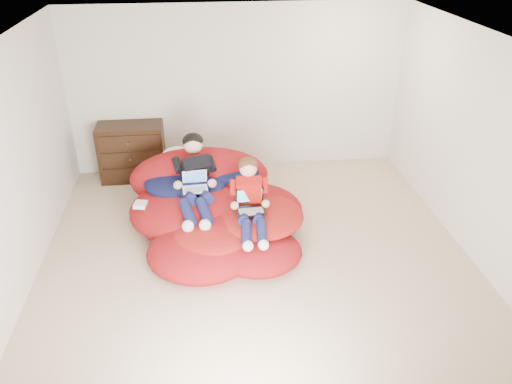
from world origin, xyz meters
name	(u,v)px	position (x,y,z in m)	size (l,w,h in m)	color
room_shell	(257,241)	(0.00, 0.00, 0.22)	(5.10, 5.10, 2.77)	#C5AB8D
dresser	(132,152)	(-1.62, 2.24, 0.43)	(0.96, 0.54, 0.86)	black
beanbag_pile	(214,209)	(-0.47, 0.71, 0.26)	(2.26, 2.36, 0.89)	#A61216
cream_pillow	(177,156)	(-0.93, 1.61, 0.62)	(0.42, 0.27, 0.27)	white
older_boy	(195,175)	(-0.68, 0.84, 0.70)	(0.46, 1.26, 0.78)	black
younger_boy	(250,197)	(-0.04, 0.29, 0.65)	(0.34, 0.97, 0.76)	#B81510
laptop_white	(195,184)	(-0.68, 0.73, 0.63)	(0.32, 0.31, 0.21)	white
laptop_black	(250,204)	(-0.04, 0.27, 0.57)	(0.35, 0.32, 0.24)	black
power_adapter	(141,205)	(-1.36, 0.66, 0.42)	(0.15, 0.15, 0.06)	white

